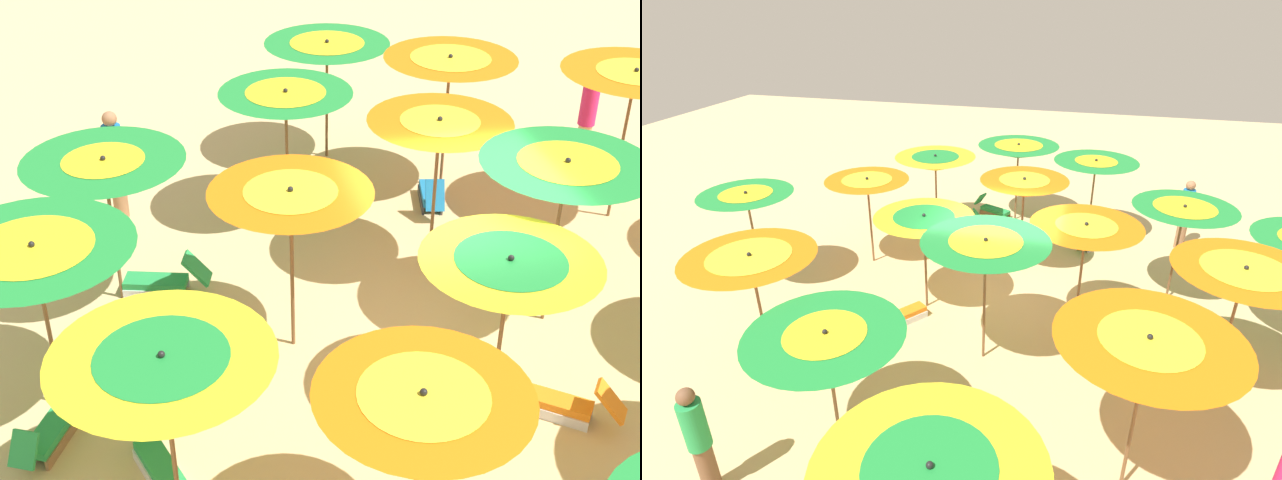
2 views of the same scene
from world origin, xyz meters
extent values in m
cube|color=#D1B57F|center=(0.00, 0.00, -0.02)|extent=(40.23, 40.23, 0.04)
cone|color=yellow|center=(0.59, -5.88, 2.21)|extent=(2.14, 2.14, 0.33)
cone|color=#1E8C38|center=(0.59, -5.88, 2.28)|extent=(1.21, 1.21, 0.18)
sphere|color=black|center=(0.59, -5.88, 2.40)|extent=(0.07, 0.07, 0.07)
cylinder|color=brown|center=(2.53, -3.65, 1.14)|extent=(0.05, 0.05, 2.29)
cone|color=orange|center=(2.53, -3.65, 2.29)|extent=(2.24, 2.24, 0.39)
cone|color=yellow|center=(2.53, -3.65, 2.39)|extent=(1.18, 1.18, 0.21)
sphere|color=black|center=(2.53, -3.65, 2.51)|extent=(0.07, 0.07, 0.07)
cylinder|color=brown|center=(4.07, -1.28, 1.09)|extent=(0.05, 0.05, 2.17)
cone|color=orange|center=(4.07, -1.28, 2.17)|extent=(2.17, 2.17, 0.30)
cone|color=yellow|center=(4.07, -1.28, 2.24)|extent=(1.30, 1.30, 0.18)
sphere|color=black|center=(4.07, -1.28, 2.35)|extent=(0.07, 0.07, 0.07)
cylinder|color=brown|center=(-1.44, -4.06, 0.96)|extent=(0.05, 0.05, 1.93)
cone|color=#1E8C38|center=(-1.44, -4.06, 1.93)|extent=(2.12, 2.12, 0.34)
cone|color=yellow|center=(-1.44, -4.06, 2.02)|extent=(1.08, 1.08, 0.17)
sphere|color=black|center=(-1.44, -4.06, 2.13)|extent=(0.07, 0.07, 0.07)
cylinder|color=brown|center=(0.11, -1.44, 1.09)|extent=(0.05, 0.05, 2.19)
cone|color=#1E8C38|center=(0.11, -1.44, 2.19)|extent=(2.18, 2.18, 0.37)
cone|color=yellow|center=(0.11, -1.44, 2.27)|extent=(1.24, 1.24, 0.21)
sphere|color=black|center=(0.11, -1.44, 2.40)|extent=(0.07, 0.07, 0.07)
cylinder|color=brown|center=(1.69, -0.31, 1.08)|extent=(0.05, 0.05, 2.16)
cone|color=orange|center=(1.69, -0.31, 2.16)|extent=(2.01, 2.01, 0.37)
cone|color=yellow|center=(1.69, -0.31, 2.25)|extent=(1.10, 1.10, 0.20)
sphere|color=black|center=(1.69, -0.31, 2.38)|extent=(0.07, 0.07, 0.07)
cylinder|color=brown|center=(3.57, 1.50, 0.98)|extent=(0.05, 0.05, 1.97)
cone|color=#1E8C38|center=(3.57, 1.50, 1.97)|extent=(2.06, 2.06, 0.39)
cone|color=yellow|center=(3.57, 1.50, 2.05)|extent=(1.24, 1.24, 0.23)
sphere|color=black|center=(3.57, 1.50, 2.19)|extent=(0.07, 0.07, 0.07)
cylinder|color=brown|center=(-3.43, -2.77, 1.06)|extent=(0.05, 0.05, 2.12)
cone|color=orange|center=(-3.43, -2.77, 2.12)|extent=(2.12, 2.12, 0.36)
cone|color=yellow|center=(-3.43, -2.77, 2.20)|extent=(1.31, 1.31, 0.22)
sphere|color=black|center=(-3.43, -2.77, 2.33)|extent=(0.07, 0.07, 0.07)
cylinder|color=brown|center=(-1.42, -0.11, 0.96)|extent=(0.05, 0.05, 1.92)
cone|color=yellow|center=(-1.42, -0.11, 1.92)|extent=(2.00, 2.00, 0.34)
cone|color=#1E8C38|center=(-1.42, -0.11, 1.99)|extent=(1.23, 1.23, 0.21)
sphere|color=black|center=(-1.42, -0.11, 2.11)|extent=(0.07, 0.07, 0.07)
cylinder|color=brown|center=(0.24, 2.00, 1.03)|extent=(0.05, 0.05, 2.07)
cone|color=orange|center=(0.24, 2.00, 2.07)|extent=(2.00, 2.00, 0.41)
cone|color=yellow|center=(0.24, 2.00, 2.16)|extent=(1.13, 1.13, 0.23)
sphere|color=black|center=(0.24, 2.00, 2.30)|extent=(0.07, 0.07, 0.07)
cylinder|color=brown|center=(1.76, 4.20, 1.00)|extent=(0.05, 0.05, 2.00)
cone|color=#1E8C38|center=(1.76, 4.20, 2.00)|extent=(2.14, 2.14, 0.32)
cone|color=yellow|center=(1.76, 4.20, 2.08)|extent=(1.07, 1.07, 0.16)
sphere|color=black|center=(1.76, 4.20, 2.19)|extent=(0.07, 0.07, 0.07)
cylinder|color=brown|center=(-5.34, -0.23, 1.03)|extent=(0.05, 0.05, 2.05)
cone|color=#1E8C38|center=(-5.34, -0.23, 2.05)|extent=(1.97, 1.97, 0.33)
cone|color=yellow|center=(-5.34, -0.23, 2.13)|extent=(1.09, 1.09, 0.18)
sphere|color=black|center=(-5.34, -0.23, 2.25)|extent=(0.07, 0.07, 0.07)
cylinder|color=brown|center=(-3.34, 1.47, 0.99)|extent=(0.05, 0.05, 1.98)
cone|color=orange|center=(-3.34, 1.47, 1.98)|extent=(1.96, 1.96, 0.31)
cone|color=yellow|center=(-3.34, 1.47, 2.05)|extent=(1.16, 1.16, 0.18)
sphere|color=black|center=(-3.34, 1.47, 2.16)|extent=(0.07, 0.07, 0.07)
cylinder|color=brown|center=(-2.37, 3.65, 0.96)|extent=(0.05, 0.05, 1.92)
cone|color=yellow|center=(-2.37, 3.65, 1.92)|extent=(2.14, 2.14, 0.40)
cone|color=#1E8C38|center=(-2.37, 3.65, 2.01)|extent=(1.26, 1.26, 0.23)
sphere|color=black|center=(-2.37, 3.65, 2.15)|extent=(0.07, 0.07, 0.07)
cylinder|color=brown|center=(-0.35, 4.92, 1.02)|extent=(0.05, 0.05, 2.04)
cone|color=#1E8C38|center=(-0.35, 4.92, 2.04)|extent=(2.24, 2.24, 0.37)
cone|color=yellow|center=(-0.35, 4.92, 2.12)|extent=(1.33, 1.33, 0.22)
sphere|color=black|center=(-0.35, 4.92, 2.26)|extent=(0.07, 0.07, 0.07)
cube|color=silver|center=(-1.79, -0.68, 0.07)|extent=(0.57, 0.74, 0.14)
cube|color=silver|center=(-1.56, -0.85, 0.07)|extent=(0.57, 0.74, 0.14)
cube|color=orange|center=(-1.67, -0.77, 0.19)|extent=(0.77, 0.89, 0.10)
cube|color=orange|center=(-2.05, -1.27, 0.42)|extent=(0.46, 0.48, 0.39)
cube|color=olive|center=(-0.90, 5.12, 0.07)|extent=(0.83, 0.41, 0.14)
cube|color=olive|center=(-1.03, 4.85, 0.07)|extent=(0.83, 0.41, 0.14)
cube|color=green|center=(-0.97, 4.99, 0.19)|extent=(0.94, 0.64, 0.10)
cube|color=green|center=(-1.48, 5.22, 0.40)|extent=(0.37, 0.38, 0.36)
cube|color=silver|center=(-1.71, 3.69, 0.07)|extent=(0.78, 0.32, 0.14)
cube|color=silver|center=(-1.81, 3.96, 0.07)|extent=(0.78, 0.32, 0.14)
cube|color=green|center=(-1.76, 3.82, 0.19)|extent=(0.86, 0.55, 0.10)
cube|color=green|center=(-1.26, 4.01, 0.40)|extent=(0.37, 0.36, 0.35)
cube|color=#333338|center=(3.54, -0.76, 0.07)|extent=(0.81, 0.20, 0.14)
cube|color=#333338|center=(3.48, -1.05, 0.07)|extent=(0.81, 0.20, 0.14)
cube|color=#1972B7|center=(3.51, -0.91, 0.19)|extent=(0.87, 0.46, 0.10)
cube|color=#1972B7|center=(2.96, -0.79, 0.45)|extent=(0.39, 0.36, 0.46)
cube|color=silver|center=(1.62, 3.76, 0.07)|extent=(0.26, 0.86, 0.14)
cube|color=silver|center=(1.94, 3.67, 0.07)|extent=(0.26, 0.86, 0.14)
cube|color=green|center=(1.78, 3.71, 0.19)|extent=(0.55, 0.94, 0.10)
cube|color=green|center=(1.62, 3.13, 0.43)|extent=(0.42, 0.44, 0.42)
cylinder|color=brown|center=(-2.82, -5.10, 0.41)|extent=(0.24, 0.24, 0.82)
cylinder|color=green|center=(-2.82, -5.10, 1.17)|extent=(0.30, 0.30, 0.71)
sphere|color=brown|center=(-2.82, -5.10, 1.64)|extent=(0.22, 0.22, 0.22)
cylinder|color=#A3704C|center=(4.10, 4.17, 0.43)|extent=(0.24, 0.24, 0.86)
cylinder|color=#1972BF|center=(4.10, 4.17, 1.24)|extent=(0.30, 0.30, 0.75)
sphere|color=#A3704C|center=(4.10, 4.17, 1.73)|extent=(0.23, 0.23, 0.23)
sphere|color=white|center=(5.79, 3.34, 0.15)|extent=(0.30, 0.30, 0.30)
camera|label=1|loc=(-8.74, 3.48, 7.19)|focal=49.15mm
camera|label=2|loc=(1.65, -8.80, 6.10)|focal=28.63mm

